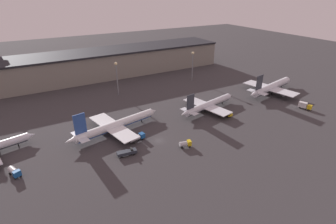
% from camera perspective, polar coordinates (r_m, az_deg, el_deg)
% --- Properties ---
extents(ground, '(600.00, 600.00, 0.00)m').
position_cam_1_polar(ground, '(115.38, -2.00, -6.25)').
color(ground, '#383538').
extents(terminal_building, '(201.66, 31.90, 18.88)m').
position_cam_1_polar(terminal_building, '(202.86, -16.03, 9.88)').
color(terminal_building, gray).
rests_on(terminal_building, ground).
extents(airplane_1, '(47.29, 32.57, 14.24)m').
position_cam_1_polar(airplane_1, '(122.99, -11.34, -2.84)').
color(airplane_1, white).
rests_on(airplane_1, ground).
extents(airplane_2, '(41.41, 29.62, 12.86)m').
position_cam_1_polar(airplane_2, '(143.42, 8.73, 1.55)').
color(airplane_2, silver).
rests_on(airplane_2, ground).
extents(airplane_3, '(47.33, 34.76, 14.95)m').
position_cam_1_polar(airplane_3, '(178.00, 21.58, 5.07)').
color(airplane_3, silver).
rests_on(airplane_3, ground).
extents(service_vehicle_0, '(3.93, 7.36, 2.55)m').
position_cam_1_polar(service_vehicle_0, '(139.97, 12.47, -0.30)').
color(service_vehicle_0, gold).
rests_on(service_vehicle_0, ground).
extents(service_vehicle_1, '(8.05, 3.31, 2.82)m').
position_cam_1_polar(service_vehicle_1, '(106.63, -8.92, -8.67)').
color(service_vehicle_1, '#282D38').
rests_on(service_vehicle_1, ground).
extents(service_vehicle_2, '(4.19, 7.07, 3.65)m').
position_cam_1_polar(service_vehicle_2, '(162.41, 27.61, 1.27)').
color(service_vehicle_2, gold).
rests_on(service_vehicle_2, ground).
extents(service_vehicle_3, '(5.29, 3.21, 2.81)m').
position_cam_1_polar(service_vehicle_3, '(110.40, 3.78, -6.91)').
color(service_vehicle_3, gold).
rests_on(service_vehicle_3, ground).
extents(service_vehicle_4, '(7.48, 3.86, 2.86)m').
position_cam_1_polar(service_vehicle_4, '(115.04, -6.73, -5.54)').
color(service_vehicle_4, '#195199').
rests_on(service_vehicle_4, ground).
extents(service_vehicle_5, '(4.32, 6.03, 2.90)m').
position_cam_1_polar(service_vehicle_5, '(109.55, -30.46, -11.12)').
color(service_vehicle_5, '#195199').
rests_on(service_vehicle_5, ground).
extents(lamp_post_1, '(1.80, 1.80, 20.55)m').
position_cam_1_polar(lamp_post_1, '(163.24, -11.10, 8.18)').
color(lamp_post_1, slate).
rests_on(lamp_post_1, ground).
extents(lamp_post_2, '(1.80, 1.80, 20.73)m').
position_cam_1_polar(lamp_post_2, '(187.41, 5.39, 10.80)').
color(lamp_post_2, slate).
rests_on(lamp_post_2, ground).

